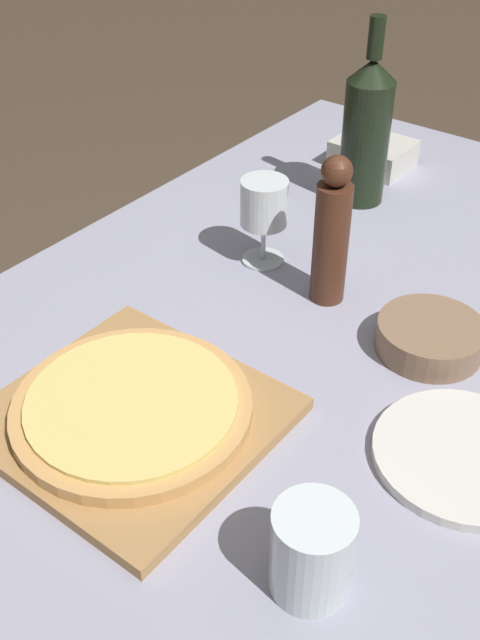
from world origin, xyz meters
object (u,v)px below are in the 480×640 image
at_px(wine_glass, 264,206).
at_px(small_bowl, 430,337).
at_px(wine_bottle, 366,131).
at_px(pepper_mill, 331,234).
at_px(pizza, 132,406).

height_order(wine_glass, small_bowl, wine_glass).
distance_m(wine_bottle, small_bowl, 0.47).
bearing_deg(wine_bottle, small_bowl, -47.23).
distance_m(wine_bottle, pepper_mill, 0.34).
bearing_deg(small_bowl, pepper_mill, 173.46).
height_order(wine_bottle, small_bowl, wine_bottle).
distance_m(pizza, wine_glass, 0.43).
bearing_deg(pepper_mill, small_bowl, -6.54).
relative_size(pizza, wine_bottle, 0.90).
xyz_separation_m(pizza, wine_bottle, (-0.08, 0.70, 0.11)).
bearing_deg(pizza, wine_bottle, 96.38).
bearing_deg(pepper_mill, wine_bottle, 111.61).
height_order(wine_bottle, wine_glass, wine_bottle).
distance_m(wine_glass, small_bowl, 0.34).
xyz_separation_m(pizza, wine_glass, (-0.10, 0.41, 0.07)).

